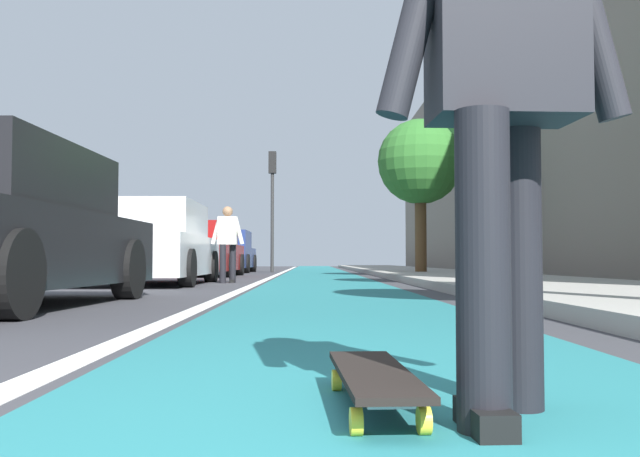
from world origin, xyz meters
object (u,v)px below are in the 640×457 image
(skateboard, at_px, (374,377))
(skater_person, at_px, (502,78))
(parked_car_mid, at_px, (152,245))
(parked_car_far, at_px, (203,251))
(street_tree_mid, at_px, (492,92))
(street_tree_far, at_px, (420,163))
(parked_car_end, at_px, (227,253))
(pedestrian_distant, at_px, (228,239))
(traffic_light, at_px, (272,189))

(skateboard, xyz_separation_m, skater_person, (-0.15, -0.35, 0.84))
(parked_car_mid, bearing_deg, parked_car_far, 0.60)
(skater_person, bearing_deg, street_tree_mid, -14.50)
(skateboard, xyz_separation_m, street_tree_far, (16.87, -2.80, 2.99))
(parked_car_mid, bearing_deg, parked_car_end, 0.59)
(skateboard, relative_size, pedestrian_distant, 0.57)
(traffic_light, bearing_deg, street_tree_far, -147.00)
(pedestrian_distant, bearing_deg, parked_car_mid, 125.29)
(skateboard, distance_m, parked_car_far, 17.39)
(parked_car_far, distance_m, street_tree_mid, 10.07)
(parked_car_far, relative_size, pedestrian_distant, 2.73)
(skater_person, distance_m, pedestrian_distant, 11.84)
(parked_car_mid, height_order, street_tree_mid, street_tree_mid)
(skateboard, bearing_deg, parked_car_end, 7.84)
(parked_car_mid, relative_size, street_tree_mid, 1.06)
(skater_person, distance_m, traffic_light, 23.95)
(parked_car_end, bearing_deg, parked_car_mid, -179.41)
(skater_person, height_order, street_tree_far, street_tree_far)
(skater_person, xyz_separation_m, parked_car_mid, (10.76, 3.39, -0.23))
(skateboard, bearing_deg, pedestrian_distant, 8.84)
(skater_person, relative_size, street_tree_far, 0.38)
(street_tree_far, bearing_deg, parked_car_far, 87.82)
(parked_car_far, height_order, street_tree_mid, street_tree_mid)
(street_tree_mid, distance_m, street_tree_far, 7.54)
(street_tree_mid, height_order, street_tree_far, street_tree_far)
(street_tree_far, bearing_deg, parked_car_mid, 136.96)
(skateboard, distance_m, street_tree_mid, 10.23)
(traffic_light, distance_m, street_tree_far, 8.06)
(parked_car_end, xyz_separation_m, traffic_light, (0.58, -1.58, 2.34))
(parked_car_mid, relative_size, parked_car_end, 1.06)
(street_tree_far, bearing_deg, street_tree_mid, 180.00)
(street_tree_mid, relative_size, pedestrian_distant, 2.84)
(parked_car_mid, xyz_separation_m, street_tree_far, (6.26, -5.85, 2.38))
(street_tree_far, relative_size, pedestrian_distant, 2.89)
(skateboard, xyz_separation_m, traffic_light, (23.63, 1.59, 2.96))
(pedestrian_distant, bearing_deg, street_tree_far, -40.50)
(skateboard, distance_m, pedestrian_distant, 11.66)
(skater_person, distance_m, street_tree_far, 17.33)
(parked_car_mid, bearing_deg, pedestrian_distant, -54.71)
(parked_car_far, bearing_deg, traffic_light, -13.13)
(pedestrian_distant, bearing_deg, traffic_light, -0.93)
(parked_car_end, relative_size, pedestrian_distant, 2.86)
(parked_car_end, bearing_deg, traffic_light, -70.02)
(parked_car_far, distance_m, pedestrian_distant, 5.75)
(traffic_light, bearing_deg, skateboard, -176.14)
(parked_car_mid, distance_m, street_tree_far, 8.89)
(parked_car_mid, relative_size, street_tree_far, 1.04)
(parked_car_end, height_order, street_tree_mid, street_tree_mid)
(pedestrian_distant, bearing_deg, skateboard, -171.16)
(parked_car_mid, bearing_deg, skateboard, -163.97)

